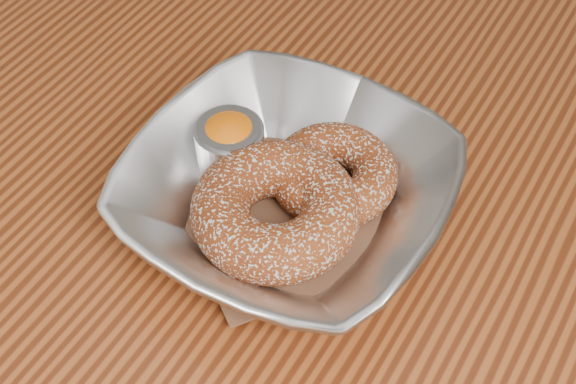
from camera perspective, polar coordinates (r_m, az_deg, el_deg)
The scene contains 6 objects.
table at distance 0.65m, azimuth 2.02°, elevation -8.43°, with size 1.20×0.80×0.75m.
serving_bowl at distance 0.56m, azimuth 0.00°, elevation -0.19°, with size 0.22×0.22×0.05m, color silver.
parchment at distance 0.57m, azimuth 0.00°, elevation -1.35°, with size 0.14×0.14×0.00m, color brown.
donut_back at distance 0.57m, azimuth 3.27°, elevation 1.28°, with size 0.09×0.09×0.03m, color maroon.
donut_front at distance 0.55m, azimuth -0.89°, elevation -1.28°, with size 0.12×0.12×0.04m, color maroon.
ramekin at distance 0.58m, azimuth -4.15°, elevation 3.38°, with size 0.05×0.05×0.05m.
Camera 1 is at (0.16, -0.30, 1.21)m, focal length 50.00 mm.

